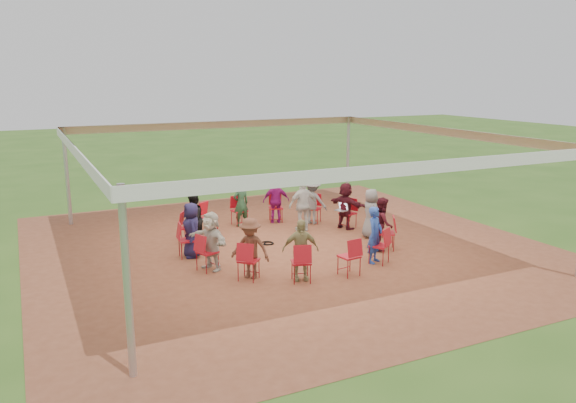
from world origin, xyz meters
name	(u,v)px	position (x,y,z in m)	size (l,w,h in m)	color
ground	(286,247)	(0.00, 0.00, 0.00)	(80.00, 80.00, 0.00)	#345B1C
dirt_patch	(286,246)	(0.00, 0.00, 0.01)	(13.00, 13.00, 0.00)	brown
tent	(286,159)	(0.00, 0.00, 2.37)	(10.33, 10.33, 3.00)	#B2B2B7
chair_0	(348,213)	(2.49, 0.91, 0.45)	(0.42, 0.44, 0.90)	red
chair_1	(313,209)	(1.85, 1.90, 0.45)	(0.42, 0.44, 0.90)	red
chair_2	(276,208)	(0.84, 2.52, 0.45)	(0.42, 0.44, 0.90)	red
chair_3	(239,211)	(-0.33, 2.63, 0.45)	(0.42, 0.44, 0.90)	red
chair_4	(209,218)	(-1.44, 2.23, 0.45)	(0.42, 0.44, 0.90)	red
chair_5	(189,228)	(-2.27, 1.38, 0.45)	(0.42, 0.44, 0.90)	red
chair_6	(187,240)	(-2.64, 0.26, 0.45)	(0.42, 0.44, 0.90)	red
chair_7	(207,252)	(-2.49, -0.91, 0.45)	(0.42, 0.44, 0.90)	red
chair_8	(249,261)	(-1.85, -1.90, 0.45)	(0.42, 0.44, 0.90)	red
chair_9	(301,262)	(-0.84, -2.52, 0.45)	(0.42, 0.44, 0.90)	red
chair_10	(349,257)	(0.33, -2.63, 0.45)	(0.42, 0.44, 0.90)	red
chair_11	(379,246)	(1.44, -2.23, 0.45)	(0.42, 0.44, 0.90)	red
chair_12	(387,233)	(2.27, -1.38, 0.45)	(0.42, 0.44, 0.90)	red
chair_13	(374,222)	(2.64, -0.26, 0.45)	(0.42, 0.44, 0.90)	red
person_seated_0	(346,206)	(2.38, 0.87, 0.71)	(1.30, 0.49, 1.40)	#46121B
person_seated_1	(312,202)	(1.77, 1.82, 0.71)	(0.90, 0.45, 1.40)	slate
person_seated_2	(276,201)	(0.80, 2.40, 0.71)	(0.82, 0.42, 1.40)	#90136E
person_seated_3	(241,204)	(-0.32, 2.52, 0.71)	(0.51, 0.34, 1.40)	#24492D
person_seated_4	(193,219)	(-2.17, 1.32, 0.71)	(0.68, 0.39, 1.40)	black
person_seated_5	(192,230)	(-2.52, 0.25, 0.71)	(0.68, 0.38, 1.40)	#1F1A42
person_seated_6	(211,241)	(-2.38, -0.87, 0.71)	(1.30, 0.49, 1.40)	beige
person_seated_7	(250,248)	(-1.77, -1.82, 0.71)	(0.90, 0.45, 1.40)	brown
person_seated_8	(300,250)	(-0.80, -2.40, 0.71)	(0.82, 0.42, 1.40)	#988F5D
person_seated_9	(375,235)	(1.38, -2.13, 0.71)	(0.51, 0.34, 1.40)	#2646A6
person_seated_10	(382,224)	(2.17, -1.32, 0.71)	(0.68, 0.39, 1.40)	#46121B
person_seated_11	(371,213)	(2.52, -0.25, 0.71)	(0.68, 0.38, 1.40)	slate
standing_person	(303,205)	(1.13, 1.22, 0.78)	(0.91, 0.47, 1.56)	silver
cable_coil	(268,243)	(-0.36, 0.44, 0.02)	(0.42, 0.42, 0.03)	black
laptop	(342,208)	(2.23, 0.82, 0.66)	(0.37, 0.41, 0.23)	#B7B7BC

